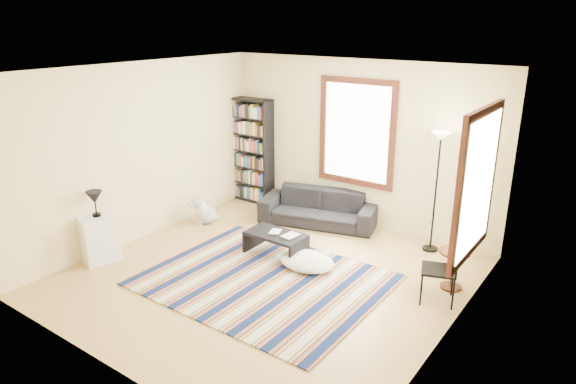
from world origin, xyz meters
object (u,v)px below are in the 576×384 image
Objects in this scene: white_cabinet at (100,238)px; floor_cushion at (307,261)px; sofa at (319,208)px; dog at (206,209)px; side_table at (453,270)px; coffee_table at (276,244)px; floor_lamp at (436,193)px; bookshelf at (251,151)px; folding_chair at (439,270)px.

floor_cushion is at bearing 47.69° from white_cabinet.
dog is (-1.60, -1.13, -0.04)m from sofa.
white_cabinet is at bearing -153.92° from side_table.
floor_lamp is (1.83, 1.55, 0.75)m from coffee_table.
sofa is at bearing -8.92° from bookshelf.
folding_chair is (4.33, -1.58, -0.57)m from bookshelf.
floor_lamp is at bearing -2.62° from bookshelf.
folding_chair is 1.23× the size of white_cabinet.
bookshelf is 3.70× the size of side_table.
bookshelf is at bearing 137.51° from coffee_table.
sofa is 2.22× the size of coffee_table.
sofa is 3.60m from white_cabinet.
coffee_table is at bearing -98.97° from sofa.
coffee_table is at bearing -167.22° from side_table.
side_table is at bearing -14.79° from bookshelf.
white_cabinet reaches higher than dog.
coffee_table is at bearing -42.49° from bookshelf.
side_table is at bearing 63.66° from folding_chair.
dog is (-1.76, 0.33, 0.07)m from coffee_table.
bookshelf reaches higher than coffee_table.
white_cabinet is (-4.45, -1.78, -0.08)m from folding_chair.
folding_chair reaches higher than side_table.
bookshelf is at bearing 104.63° from white_cabinet.
floor_lamp is at bearing 56.45° from white_cabinet.
bookshelf reaches higher than dog.
white_cabinet is at bearing -140.75° from coffee_table.
bookshelf is 2.33× the size of folding_chair.
white_cabinet is at bearing -177.83° from folding_chair.
white_cabinet is (-2.61, -1.57, 0.25)m from floor_cushion.
side_table is 5.01m from white_cabinet.
sofa is 3.94× the size of dog.
side_table is 1.07× the size of dog.
floor_lamp is at bearing 40.23° from coffee_table.
side_table is 0.63× the size of folding_chair.
coffee_table is 1.05× the size of folding_chair.
floor_lamp is (3.71, -0.17, -0.07)m from bookshelf.
white_cabinet reaches higher than side_table.
sofa is at bearing 75.90° from white_cabinet.
folding_chair is 1.70× the size of dog.
folding_chair is (2.45, 0.14, 0.25)m from coffee_table.
floor_lamp is 3.67× the size of dog.
floor_cushion is (0.77, -1.52, -0.19)m from sofa.
floor_lamp reaches higher than dog.
side_table is (2.66, -0.89, -0.02)m from sofa.
bookshelf is 3.94× the size of dog.
sofa is 1.88m from bookshelf.
coffee_table is 1.67× the size of side_table.
sofa reaches higher than floor_cushion.
bookshelf is at bearing 116.78° from dog.
sofa is at bearing 133.70° from folding_chair.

